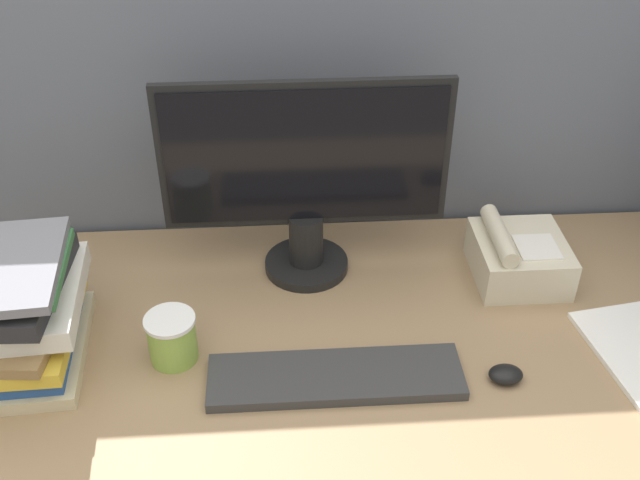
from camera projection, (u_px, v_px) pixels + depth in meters
name	position (u px, v px, depth m)	size (l,w,h in m)	color
cubicle_panel_rear	(317.00, 226.00, 1.81)	(1.95, 0.04, 1.44)	slate
desk	(329.00, 461.00, 1.66)	(1.55, 0.77, 0.75)	#937551
monitor	(305.00, 179.00, 1.49)	(0.57, 0.18, 0.43)	black
keyboard	(336.00, 377.00, 1.34)	(0.46, 0.13, 0.02)	#333333
mouse	(506.00, 374.00, 1.34)	(0.06, 0.05, 0.03)	black
coffee_cup	(172.00, 338.00, 1.37)	(0.09, 0.09, 0.10)	#8CB247
book_stack	(15.00, 311.00, 1.34)	(0.26, 0.32, 0.22)	#C6B78C
desk_telephone	(518.00, 257.00, 1.57)	(0.18, 0.19, 0.12)	beige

